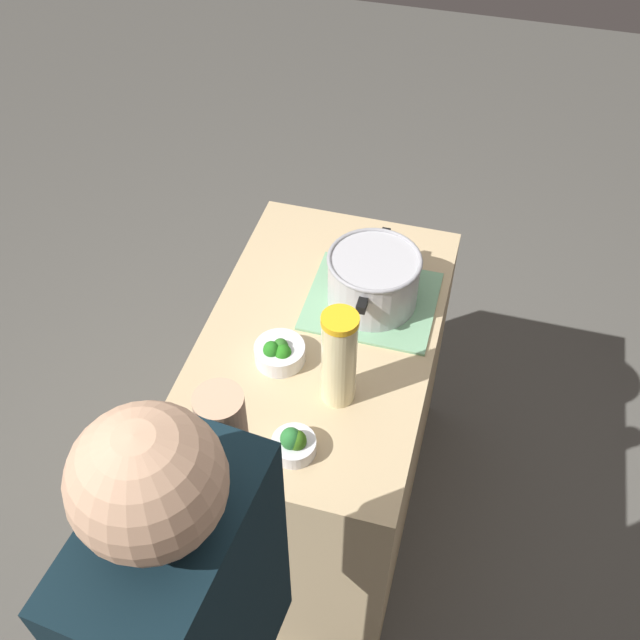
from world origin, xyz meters
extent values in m
plane|color=#56544E|center=(0.00, 0.00, 0.00)|extent=(8.00, 8.00, 0.00)
cube|color=tan|center=(0.00, 0.00, 0.44)|extent=(1.01, 0.62, 0.88)
cube|color=#7AAF84|center=(-0.15, 0.11, 0.89)|extent=(0.32, 0.35, 0.01)
cylinder|color=#B7B7BC|center=(-0.15, 0.11, 0.97)|extent=(0.25, 0.25, 0.15)
torus|color=#99999E|center=(-0.15, 0.11, 1.04)|extent=(0.25, 0.25, 0.01)
cube|color=black|center=(-0.29, 0.11, 1.01)|extent=(0.04, 0.02, 0.02)
cube|color=black|center=(-0.01, 0.11, 1.01)|extent=(0.04, 0.02, 0.02)
cylinder|color=beige|center=(0.19, 0.10, 1.01)|extent=(0.08, 0.08, 0.26)
cylinder|color=yellow|center=(0.19, 0.10, 1.16)|extent=(0.09, 0.09, 0.02)
ellipsoid|color=yellow|center=(0.20, 0.10, 1.03)|extent=(0.04, 0.04, 0.01)
cylinder|color=silver|center=(0.12, -0.08, 0.91)|extent=(0.13, 0.13, 0.05)
ellipsoid|color=#267A1A|center=(0.13, -0.06, 0.93)|extent=(0.05, 0.05, 0.05)
ellipsoid|color=#257A1E|center=(0.14, -0.09, 0.94)|extent=(0.04, 0.04, 0.05)
ellipsoid|color=#2E7025|center=(0.12, -0.07, 0.93)|extent=(0.04, 0.04, 0.05)
cylinder|color=silver|center=(0.37, 0.04, 0.90)|extent=(0.10, 0.10, 0.04)
ellipsoid|color=#297432|center=(0.38, 0.04, 0.94)|extent=(0.05, 0.05, 0.06)
ellipsoid|color=#35692C|center=(0.37, 0.04, 0.92)|extent=(0.04, 0.04, 0.05)
ellipsoid|color=#396F19|center=(0.38, 0.05, 0.93)|extent=(0.05, 0.05, 0.05)
cube|color=black|center=(0.88, 0.03, 1.18)|extent=(0.36, 0.23, 0.56)
sphere|color=tan|center=(0.88, 0.03, 1.56)|extent=(0.20, 0.20, 0.20)
cylinder|color=tan|center=(0.67, 0.03, 1.31)|extent=(0.08, 0.08, 0.30)
camera|label=1|loc=(1.28, 0.35, 2.35)|focal=41.53mm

